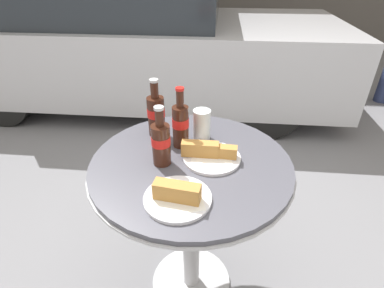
# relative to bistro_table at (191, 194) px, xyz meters

# --- Properties ---
(ground_plane) EXTENTS (30.00, 30.00, 0.00)m
(ground_plane) POSITION_rel_bistro_table_xyz_m (0.00, 0.00, -0.59)
(ground_plane) COLOR slate
(bistro_table) EXTENTS (0.77, 0.77, 0.76)m
(bistro_table) POSITION_rel_bistro_table_xyz_m (0.00, 0.00, 0.00)
(bistro_table) COLOR #B7B7BC
(bistro_table) RESTS_ON ground_plane
(cola_bottle_left) EXTENTS (0.07, 0.07, 0.24)m
(cola_bottle_left) POSITION_rel_bistro_table_xyz_m (-0.16, 0.18, 0.26)
(cola_bottle_left) COLOR #3D1E14
(cola_bottle_left) RESTS_ON bistro_table
(cola_bottle_right) EXTENTS (0.07, 0.07, 0.23)m
(cola_bottle_right) POSITION_rel_bistro_table_xyz_m (-0.10, -0.02, 0.26)
(cola_bottle_right) COLOR #3D1E14
(cola_bottle_right) RESTS_ON bistro_table
(cola_bottle_center) EXTENTS (0.07, 0.07, 0.25)m
(cola_bottle_center) POSITION_rel_bistro_table_xyz_m (-0.05, 0.10, 0.26)
(cola_bottle_center) COLOR #3D1E14
(cola_bottle_center) RESTS_ON bistro_table
(drinking_glass) EXTENTS (0.07, 0.07, 0.13)m
(drinking_glass) POSITION_rel_bistro_table_xyz_m (0.03, 0.17, 0.23)
(drinking_glass) COLOR #C68923
(drinking_glass) RESTS_ON bistro_table
(lunch_plate_near) EXTENTS (0.22, 0.22, 0.07)m
(lunch_plate_near) POSITION_rel_bistro_table_xyz_m (0.07, 0.02, 0.19)
(lunch_plate_near) COLOR white
(lunch_plate_near) RESTS_ON bistro_table
(lunch_plate_far) EXTENTS (0.22, 0.22, 0.07)m
(lunch_plate_far) POSITION_rel_bistro_table_xyz_m (-0.02, -0.22, 0.19)
(lunch_plate_far) COLOR white
(lunch_plate_far) RESTS_ON bistro_table
(parked_car) EXTENTS (4.01, 1.66, 1.36)m
(parked_car) POSITION_rel_bistro_table_xyz_m (-0.77, 2.27, 0.05)
(parked_car) COLOR #B7B7BC
(parked_car) RESTS_ON ground_plane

